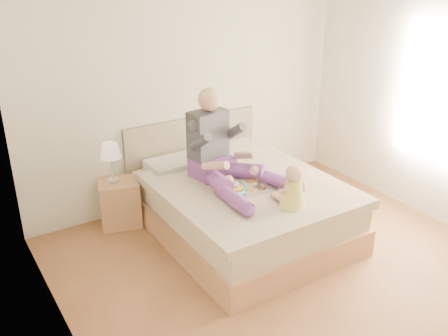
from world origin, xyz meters
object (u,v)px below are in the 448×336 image
nightstand (120,203)px  adult (221,154)px  bed (238,203)px  baby (293,189)px  tray (243,186)px

nightstand → adult: (0.85, -0.72, 0.63)m
bed → adult: (-0.17, 0.07, 0.57)m
adult → baby: bearing=-82.6°
tray → nightstand: bearing=134.9°
adult → tray: adult is taller
bed → baby: (0.08, -0.76, 0.46)m
nightstand → adult: size_ratio=0.43×
bed → tray: (-0.11, -0.24, 0.32)m
adult → tray: size_ratio=2.52×
adult → tray: bearing=-88.0°
nightstand → baby: size_ratio=1.27×
adult → tray: (0.06, -0.31, -0.25)m
baby → bed: bearing=90.8°
nightstand → baby: (1.10, -1.55, 0.52)m
bed → nightstand: bearing=141.9°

